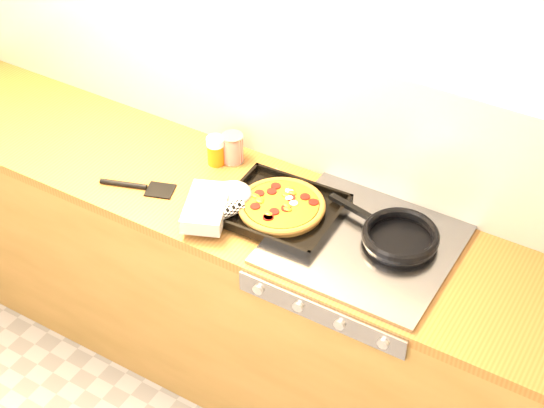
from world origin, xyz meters
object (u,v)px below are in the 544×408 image
Objects in this scene: tomato_can at (233,148)px; juice_glass at (216,151)px; pizza_on_tray at (261,206)px; frying_pan at (399,236)px.

juice_glass is (-0.05, -0.05, -0.00)m from tomato_can.
pizza_on_tray is 1.15× the size of frying_pan.
tomato_can reaches higher than juice_glass.
pizza_on_tray is at bearing -29.49° from juice_glass.
frying_pan is at bearing -5.05° from juice_glass.
frying_pan is 3.87× the size of tomato_can.
tomato_can is 0.07m from juice_glass.
frying_pan is (0.48, 0.11, -0.00)m from pizza_on_tray.
tomato_can is at bearing 139.96° from pizza_on_tray.
pizza_on_tray is 0.34m from tomato_can.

